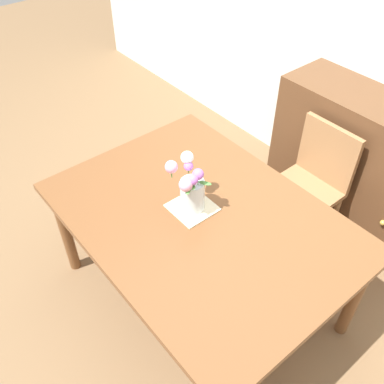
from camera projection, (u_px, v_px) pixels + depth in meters
ground_plane at (200, 295)px, 2.78m from camera, size 12.00×12.00×0.00m
dining_table at (201, 226)px, 2.33m from camera, size 1.62×1.18×0.75m
chair_far at (312, 180)px, 2.83m from camera, size 0.42×0.42×0.90m
dresser at (369, 170)px, 2.94m from camera, size 1.40×0.47×1.00m
placemat at (192, 208)px, 2.31m from camera, size 0.23×0.23×0.01m
flower_vase at (190, 187)px, 2.22m from camera, size 0.24×0.19×0.29m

